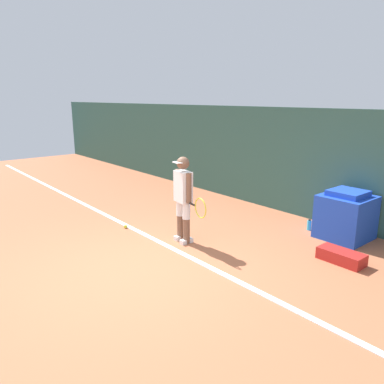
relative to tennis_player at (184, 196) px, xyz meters
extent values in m
plane|color=#B76642|center=(0.50, -1.14, -0.84)|extent=(24.00, 24.00, 0.00)
cube|color=#2D564C|center=(0.50, 2.90, 0.31)|extent=(24.00, 0.10, 2.30)
cube|color=white|center=(0.50, -0.36, -0.84)|extent=(21.60, 0.10, 0.01)
cylinder|color=brown|center=(-0.12, 0.02, -0.61)|extent=(0.12, 0.12, 0.46)
cylinder|color=white|center=(-0.12, 0.02, -0.25)|extent=(0.14, 0.14, 0.28)
cube|color=white|center=(-0.12, 0.02, -0.80)|extent=(0.10, 0.24, 0.08)
cylinder|color=brown|center=(0.09, -0.01, -0.61)|extent=(0.12, 0.12, 0.46)
cylinder|color=white|center=(0.09, -0.01, -0.25)|extent=(0.14, 0.14, 0.28)
cube|color=white|center=(0.09, -0.01, -0.80)|extent=(0.10, 0.24, 0.08)
cube|color=white|center=(-0.02, 0.00, 0.17)|extent=(0.37, 0.25, 0.54)
sphere|color=brown|center=(-0.02, 0.00, 0.58)|extent=(0.22, 0.22, 0.22)
cube|color=white|center=(-0.03, -0.10, 0.60)|extent=(0.20, 0.15, 0.02)
cylinder|color=brown|center=(-0.21, 0.03, 0.18)|extent=(0.09, 0.09, 0.51)
cylinder|color=brown|center=(0.18, -0.03, 0.18)|extent=(0.09, 0.09, 0.51)
cylinder|color=black|center=(0.28, -0.04, -0.07)|extent=(0.21, 0.06, 0.03)
torus|color=yellow|center=(0.54, -0.09, -0.07)|extent=(0.34, 0.07, 0.34)
sphere|color=#D1E533|center=(-1.29, -0.44, -0.81)|extent=(0.07, 0.07, 0.07)
cube|color=blue|center=(1.73, 2.38, -0.44)|extent=(0.83, 0.84, 0.80)
cube|color=blue|center=(1.73, 2.38, 0.00)|extent=(0.58, 0.59, 0.10)
cube|color=#B2231E|center=(2.24, 1.35, -0.75)|extent=(0.70, 0.33, 0.19)
cylinder|color=#33ADD6|center=(1.09, 2.25, -0.75)|extent=(0.08, 0.08, 0.19)
cylinder|color=black|center=(1.09, 2.25, -0.64)|extent=(0.04, 0.04, 0.02)
camera|label=1|loc=(4.90, -3.90, 1.67)|focal=35.00mm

